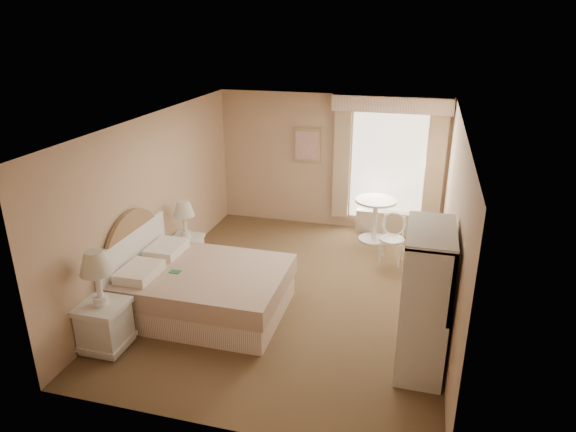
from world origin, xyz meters
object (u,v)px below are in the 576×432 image
(armoire, at_px, (424,311))
(cafe_chair, at_px, (393,234))
(bed, at_px, (199,287))
(nightstand_near, at_px, (103,314))
(round_table, at_px, (375,213))
(nightstand_far, at_px, (186,243))

(armoire, bearing_deg, cafe_chair, 101.31)
(bed, height_order, armoire, armoire)
(nightstand_near, distance_m, round_table, 4.96)
(cafe_chair, bearing_deg, nightstand_far, -157.40)
(bed, xyz_separation_m, round_table, (2.04, 3.02, 0.16))
(nightstand_near, xyz_separation_m, round_table, (2.76, 4.12, 0.03))
(nightstand_near, xyz_separation_m, nightstand_far, (0.00, 2.24, -0.06))
(round_table, height_order, armoire, armoire)
(bed, distance_m, nightstand_far, 1.35)
(nightstand_far, relative_size, round_table, 1.44)
(nightstand_far, distance_m, cafe_chair, 3.31)
(cafe_chair, bearing_deg, bed, -133.70)
(nightstand_near, bearing_deg, nightstand_far, 90.00)
(nightstand_far, distance_m, round_table, 3.34)
(bed, xyz_separation_m, armoire, (2.93, -0.41, 0.35))
(bed, xyz_separation_m, nightstand_far, (-0.72, 1.14, 0.07))
(armoire, bearing_deg, round_table, 104.53)
(round_table, bearing_deg, nightstand_near, -123.85)
(nightstand_near, height_order, round_table, nightstand_near)
(nightstand_far, xyz_separation_m, cafe_chair, (3.13, 1.06, 0.06))
(round_table, bearing_deg, cafe_chair, -65.81)
(nightstand_near, bearing_deg, cafe_chair, 46.56)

